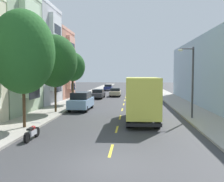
{
  "coord_description": "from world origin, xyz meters",
  "views": [
    {
      "loc": [
        1.02,
        -10.69,
        3.81
      ],
      "look_at": [
        -2.0,
        28.64,
        1.25
      ],
      "focal_mm": 41.59,
      "sensor_mm": 36.0,
      "label": 1
    }
  ],
  "objects_px": {
    "street_tree_nearest": "(23,52)",
    "moving_champagne_sedan": "(115,92)",
    "delivery_box_truck": "(142,97)",
    "parked_hatchback_red": "(148,88)",
    "street_tree_second": "(55,61)",
    "parked_sedan_forest": "(150,91)",
    "parked_motorcycle": "(32,133)",
    "parked_suv_sky": "(81,101)",
    "parked_sedan_charcoal": "(98,94)",
    "parked_sedan_navy": "(108,87)",
    "street_tree_third": "(72,67)",
    "street_lamp": "(191,76)"
  },
  "relations": [
    {
      "from": "delivery_box_truck",
      "to": "parked_motorcycle",
      "type": "relative_size",
      "value": 3.62
    },
    {
      "from": "street_tree_second",
      "to": "parked_sedan_navy",
      "type": "xyz_separation_m",
      "value": [
        1.92,
        35.41,
        -4.33
      ]
    },
    {
      "from": "street_tree_third",
      "to": "parked_sedan_charcoal",
      "type": "bearing_deg",
      "value": 75.99
    },
    {
      "from": "street_tree_third",
      "to": "parked_suv_sky",
      "type": "bearing_deg",
      "value": -67.73
    },
    {
      "from": "parked_sedan_navy",
      "to": "street_tree_third",
      "type": "bearing_deg",
      "value": -93.93
    },
    {
      "from": "parked_motorcycle",
      "to": "street_tree_third",
      "type": "bearing_deg",
      "value": 95.36
    },
    {
      "from": "street_tree_second",
      "to": "street_lamp",
      "type": "height_order",
      "value": "street_tree_second"
    },
    {
      "from": "street_tree_nearest",
      "to": "parked_sedan_forest",
      "type": "distance_m",
      "value": 33.51
    },
    {
      "from": "delivery_box_truck",
      "to": "parked_suv_sky",
      "type": "height_order",
      "value": "delivery_box_truck"
    },
    {
      "from": "street_lamp",
      "to": "moving_champagne_sedan",
      "type": "bearing_deg",
      "value": 109.14
    },
    {
      "from": "street_lamp",
      "to": "parked_hatchback_red",
      "type": "height_order",
      "value": "street_lamp"
    },
    {
      "from": "street_tree_nearest",
      "to": "street_tree_second",
      "type": "bearing_deg",
      "value": 90.0
    },
    {
      "from": "delivery_box_truck",
      "to": "parked_motorcycle",
      "type": "bearing_deg",
      "value": -137.24
    },
    {
      "from": "parked_sedan_charcoal",
      "to": "delivery_box_truck",
      "type": "bearing_deg",
      "value": -72.98
    },
    {
      "from": "delivery_box_truck",
      "to": "parked_hatchback_red",
      "type": "height_order",
      "value": "delivery_box_truck"
    },
    {
      "from": "delivery_box_truck",
      "to": "parked_hatchback_red",
      "type": "bearing_deg",
      "value": 85.78
    },
    {
      "from": "parked_hatchback_red",
      "to": "moving_champagne_sedan",
      "type": "height_order",
      "value": "parked_hatchback_red"
    },
    {
      "from": "parked_hatchback_red",
      "to": "parked_sedan_forest",
      "type": "height_order",
      "value": "parked_hatchback_red"
    },
    {
      "from": "parked_sedan_charcoal",
      "to": "parked_motorcycle",
      "type": "xyz_separation_m",
      "value": [
        -0.45,
        -26.0,
        -0.34
      ]
    },
    {
      "from": "street_tree_second",
      "to": "street_tree_third",
      "type": "xyz_separation_m",
      "value": [
        0.0,
        7.39,
        -0.35
      ]
    },
    {
      "from": "street_lamp",
      "to": "parked_sedan_navy",
      "type": "height_order",
      "value": "street_lamp"
    },
    {
      "from": "parked_hatchback_red",
      "to": "parked_sedan_charcoal",
      "type": "height_order",
      "value": "parked_hatchback_red"
    },
    {
      "from": "street_tree_nearest",
      "to": "moving_champagne_sedan",
      "type": "distance_m",
      "value": 27.91
    },
    {
      "from": "parked_sedan_navy",
      "to": "parked_hatchback_red",
      "type": "height_order",
      "value": "parked_hatchback_red"
    },
    {
      "from": "parked_suv_sky",
      "to": "parked_hatchback_red",
      "type": "relative_size",
      "value": 1.2
    },
    {
      "from": "parked_hatchback_red",
      "to": "parked_sedan_charcoal",
      "type": "bearing_deg",
      "value": -118.32
    },
    {
      "from": "parked_motorcycle",
      "to": "parked_suv_sky",
      "type": "bearing_deg",
      "value": 88.05
    },
    {
      "from": "parked_sedan_forest",
      "to": "parked_motorcycle",
      "type": "bearing_deg",
      "value": -105.07
    },
    {
      "from": "parked_hatchback_red",
      "to": "moving_champagne_sedan",
      "type": "relative_size",
      "value": 0.9
    },
    {
      "from": "parked_suv_sky",
      "to": "street_tree_second",
      "type": "bearing_deg",
      "value": -131.85
    },
    {
      "from": "street_tree_second",
      "to": "parked_sedan_navy",
      "type": "bearing_deg",
      "value": 86.89
    },
    {
      "from": "parked_suv_sky",
      "to": "parked_motorcycle",
      "type": "xyz_separation_m",
      "value": [
        -0.43,
        -12.52,
        -0.58
      ]
    },
    {
      "from": "street_tree_nearest",
      "to": "parked_motorcycle",
      "type": "xyz_separation_m",
      "value": [
        1.65,
        -2.81,
        -4.91
      ]
    },
    {
      "from": "parked_hatchback_red",
      "to": "parked_sedan_forest",
      "type": "relative_size",
      "value": 0.89
    },
    {
      "from": "delivery_box_truck",
      "to": "parked_sedan_forest",
      "type": "distance_m",
      "value": 28.28
    },
    {
      "from": "moving_champagne_sedan",
      "to": "parked_hatchback_red",
      "type": "bearing_deg",
      "value": 63.04
    },
    {
      "from": "parked_sedan_navy",
      "to": "parked_motorcycle",
      "type": "bearing_deg",
      "value": -90.34
    },
    {
      "from": "street_lamp",
      "to": "parked_sedan_charcoal",
      "type": "xyz_separation_m",
      "value": [
        -10.23,
        18.32,
        -2.88
      ]
    },
    {
      "from": "street_tree_nearest",
      "to": "delivery_box_truck",
      "type": "bearing_deg",
      "value": 21.64
    },
    {
      "from": "parked_sedan_forest",
      "to": "parked_motorcycle",
      "type": "relative_size",
      "value": 2.21
    },
    {
      "from": "street_tree_second",
      "to": "moving_champagne_sedan",
      "type": "xyz_separation_m",
      "value": [
        4.6,
        19.75,
        -4.33
      ]
    },
    {
      "from": "street_tree_nearest",
      "to": "parked_sedan_navy",
      "type": "relative_size",
      "value": 1.78
    },
    {
      "from": "delivery_box_truck",
      "to": "parked_sedan_navy",
      "type": "xyz_separation_m",
      "value": [
        -6.28,
        39.54,
        -1.23
      ]
    },
    {
      "from": "street_tree_second",
      "to": "delivery_box_truck",
      "type": "relative_size",
      "value": 1.01
    },
    {
      "from": "street_tree_second",
      "to": "parked_sedan_forest",
      "type": "height_order",
      "value": "street_tree_second"
    },
    {
      "from": "street_tree_second",
      "to": "delivery_box_truck",
      "type": "distance_m",
      "value": 9.7
    },
    {
      "from": "parked_sedan_charcoal",
      "to": "street_tree_third",
      "type": "bearing_deg",
      "value": -104.01
    },
    {
      "from": "street_tree_third",
      "to": "delivery_box_truck",
      "type": "height_order",
      "value": "street_tree_third"
    },
    {
      "from": "street_tree_nearest",
      "to": "street_lamp",
      "type": "xyz_separation_m",
      "value": [
        12.33,
        4.87,
        -1.7
      ]
    },
    {
      "from": "parked_suv_sky",
      "to": "parked_hatchback_red",
      "type": "bearing_deg",
      "value": 73.54
    }
  ]
}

